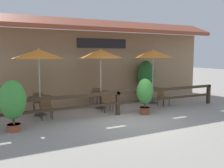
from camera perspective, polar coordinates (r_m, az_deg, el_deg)
ground_plane at (r=9.36m, az=4.41°, el=-8.39°), size 60.00×60.00×0.00m
building_facade at (r=12.72m, az=-5.20°, el=5.50°), size 14.28×1.49×4.23m
patio_railing at (r=10.10m, az=1.34°, el=-3.20°), size 10.40×0.14×0.95m
patio_umbrella_near at (r=10.30m, az=-16.43°, el=6.60°), size 2.04×2.04×2.69m
dining_table_near at (r=10.46m, az=-16.09°, el=-3.63°), size 0.94×0.94×0.76m
chair_near_streetside at (r=9.85m, az=-14.82°, el=-5.04°), size 0.46×0.46×0.84m
chair_near_wallside at (r=11.16m, az=-16.51°, el=-3.70°), size 0.50×0.50×0.84m
patio_umbrella_middle at (r=11.26m, az=-2.61°, el=6.87°), size 2.04×2.04×2.69m
dining_table_middle at (r=11.41m, az=-2.56°, el=-2.51°), size 0.94×0.94×0.76m
chair_middle_streetside at (r=10.75m, az=-1.18°, el=-3.82°), size 0.47×0.47×0.84m
chair_middle_wallside at (r=12.12m, az=-3.80°, el=-2.61°), size 0.43×0.43×0.84m
patio_umbrella_far at (r=12.56m, az=9.39°, el=6.78°), size 2.04×2.04×2.69m
dining_table_far at (r=12.70m, az=9.22°, el=-1.64°), size 0.94×0.94×0.76m
chair_far_streetside at (r=12.19m, az=11.48°, el=-2.68°), size 0.49×0.49×0.84m
chair_far_wallside at (r=13.27m, az=7.16°, el=-1.82°), size 0.46×0.46×0.84m
potted_plant_tall_tropical at (r=8.51m, az=-21.74°, el=-3.72°), size 0.83×0.75×1.65m
potted_plant_broad_leaf at (r=10.28m, az=7.54°, el=-2.16°), size 0.70×0.63×1.47m
potted_plant_entrance_palm at (r=13.74m, az=7.72°, el=1.96°), size 0.94×0.85×2.11m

